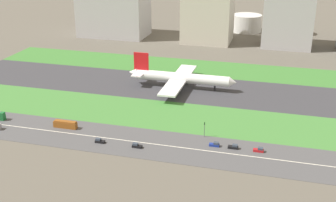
# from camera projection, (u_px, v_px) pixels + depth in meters

# --- Properties ---
(ground_plane) EXTENTS (800.00, 800.00, 0.00)m
(ground_plane) POSITION_uv_depth(u_px,v_px,m) (186.00, 88.00, 259.62)
(ground_plane) COLOR #5B564C
(runway) EXTENTS (280.00, 46.00, 0.10)m
(runway) POSITION_uv_depth(u_px,v_px,m) (186.00, 88.00, 259.60)
(runway) COLOR #38383D
(runway) RESTS_ON ground_plane
(grass_median_north) EXTENTS (280.00, 36.00, 0.10)m
(grass_median_north) POSITION_uv_depth(u_px,v_px,m) (199.00, 68.00, 296.30)
(grass_median_north) COLOR #3D7A33
(grass_median_north) RESTS_ON ground_plane
(grass_median_south) EXTENTS (280.00, 36.00, 0.10)m
(grass_median_south) POSITION_uv_depth(u_px,v_px,m) (167.00, 115.00, 222.91)
(grass_median_south) COLOR #427F38
(grass_median_south) RESTS_ON ground_plane
(highway) EXTENTS (280.00, 28.00, 0.10)m
(highway) POSITION_uv_depth(u_px,v_px,m) (148.00, 143.00, 194.27)
(highway) COLOR #4C4C4F
(highway) RESTS_ON ground_plane
(highway_centerline) EXTENTS (266.00, 0.50, 0.01)m
(highway_centerline) POSITION_uv_depth(u_px,v_px,m) (148.00, 143.00, 194.25)
(highway_centerline) COLOR silver
(highway_centerline) RESTS_ON highway
(airliner) EXTENTS (65.00, 56.00, 19.70)m
(airliner) POSITION_uv_depth(u_px,v_px,m) (179.00, 78.00, 258.27)
(airliner) COLOR white
(airliner) RESTS_ON runway
(car_0) EXTENTS (4.40, 1.80, 2.00)m
(car_0) POSITION_uv_depth(u_px,v_px,m) (100.00, 141.00, 194.60)
(car_0) COLOR black
(car_0) RESTS_ON highway
(car_1) EXTENTS (4.40, 1.80, 2.00)m
(car_1) POSITION_uv_depth(u_px,v_px,m) (137.00, 146.00, 190.38)
(car_1) COLOR black
(car_1) RESTS_ON highway
(car_4) EXTENTS (4.40, 1.80, 2.00)m
(car_4) POSITION_uv_depth(u_px,v_px,m) (259.00, 150.00, 186.80)
(car_4) COLOR #B2191E
(car_4) RESTS_ON highway
(car_5) EXTENTS (4.40, 1.80, 2.00)m
(car_5) POSITION_uv_depth(u_px,v_px,m) (234.00, 147.00, 189.43)
(car_5) COLOR black
(car_5) RESTS_ON highway
(car_3) EXTENTS (4.40, 1.80, 2.00)m
(car_3) POSITION_uv_depth(u_px,v_px,m) (215.00, 144.00, 191.42)
(car_3) COLOR navy
(car_3) RESTS_ON highway
(bus_1) EXTENTS (11.60, 2.50, 3.50)m
(bus_1) POSITION_uv_depth(u_px,v_px,m) (65.00, 124.00, 208.53)
(bus_1) COLOR brown
(bus_1) RESTS_ON highway
(traffic_light) EXTENTS (0.36, 0.50, 7.20)m
(traffic_light) POSITION_uv_depth(u_px,v_px,m) (204.00, 128.00, 198.83)
(traffic_light) COLOR #4C4C51
(traffic_light) RESTS_ON highway
(terminal_building) EXTENTS (56.83, 34.19, 47.95)m
(terminal_building) POSITION_uv_depth(u_px,v_px,m) (114.00, 8.00, 374.56)
(terminal_building) COLOR #B2B2B7
(terminal_building) RESTS_ON ground_plane
(hangar_building) EXTENTS (38.85, 33.78, 52.34)m
(hangar_building) POSITION_uv_depth(u_px,v_px,m) (208.00, 10.00, 353.87)
(hangar_building) COLOR beige
(hangar_building) RESTS_ON ground_plane
(office_tower) EXTENTS (37.53, 28.40, 51.35)m
(office_tower) POSITION_uv_depth(u_px,v_px,m) (289.00, 14.00, 338.70)
(office_tower) COLOR #B2B2B7
(office_tower) RESTS_ON ground_plane
(fuel_tank_west) EXTENTS (25.97, 25.97, 15.10)m
(fuel_tank_west) POSITION_uv_depth(u_px,v_px,m) (247.00, 23.00, 394.37)
(fuel_tank_west) COLOR silver
(fuel_tank_west) RESTS_ON ground_plane
(fuel_tank_centre) EXTENTS (20.47, 20.47, 16.99)m
(fuel_tank_centre) POSITION_uv_depth(u_px,v_px,m) (292.00, 25.00, 384.60)
(fuel_tank_centre) COLOR silver
(fuel_tank_centre) RESTS_ON ground_plane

